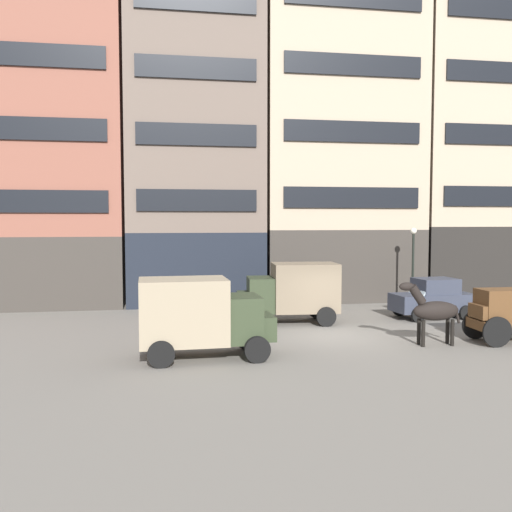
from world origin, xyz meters
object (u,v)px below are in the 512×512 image
at_px(cargo_wagon, 508,312).
at_px(streetlamp_curbside, 413,256).
at_px(fire_hydrant_curbside, 190,305).
at_px(sedan_light, 433,298).
at_px(delivery_truck_far, 292,291).
at_px(draft_horse, 433,310).
at_px(delivery_truck_near, 201,315).

height_order(cargo_wagon, streetlamp_curbside, streetlamp_curbside).
bearing_deg(streetlamp_curbside, fire_hydrant_curbside, -179.98).
bearing_deg(cargo_wagon, fire_hydrant_curbside, 144.48).
xyz_separation_m(cargo_wagon, sedan_light, (-0.28, 5.23, -0.23)).
bearing_deg(fire_hydrant_curbside, delivery_truck_far, -34.98).
bearing_deg(draft_horse, fire_hydrant_curbside, 135.99).
distance_m(delivery_truck_near, delivery_truck_far, 7.02).
xyz_separation_m(delivery_truck_near, sedan_light, (11.01, 5.73, -0.51)).
distance_m(delivery_truck_near, sedan_light, 12.42).
bearing_deg(delivery_truck_near, delivery_truck_far, 52.32).
bearing_deg(cargo_wagon, delivery_truck_far, 144.16).
xyz_separation_m(draft_horse, streetlamp_curbside, (3.00, 8.07, 1.40)).
bearing_deg(sedan_light, cargo_wagon, -86.97).
height_order(sedan_light, streetlamp_curbside, streetlamp_curbside).
relative_size(delivery_truck_near, fire_hydrant_curbside, 5.31).
height_order(cargo_wagon, delivery_truck_far, delivery_truck_far).
bearing_deg(draft_horse, delivery_truck_near, -176.57).
bearing_deg(sedan_light, delivery_truck_near, -152.53).
relative_size(cargo_wagon, delivery_truck_far, 0.66).
distance_m(cargo_wagon, fire_hydrant_curbside, 13.90).
relative_size(sedan_light, streetlamp_curbside, 0.93).
height_order(delivery_truck_near, delivery_truck_far, same).
relative_size(draft_horse, fire_hydrant_curbside, 2.83).
bearing_deg(draft_horse, cargo_wagon, -0.02).
height_order(draft_horse, streetlamp_curbside, streetlamp_curbside).
distance_m(cargo_wagon, delivery_truck_near, 11.31).
distance_m(cargo_wagon, delivery_truck_far, 8.64).
bearing_deg(streetlamp_curbside, draft_horse, -110.43).
height_order(draft_horse, delivery_truck_near, delivery_truck_near).
bearing_deg(draft_horse, delivery_truck_far, 128.70).
xyz_separation_m(cargo_wagon, streetlamp_curbside, (0.05, 8.07, 1.52)).
bearing_deg(cargo_wagon, draft_horse, 179.98).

